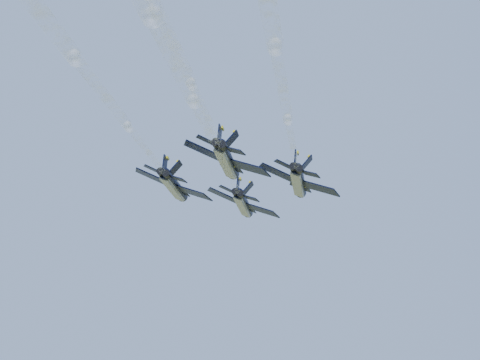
% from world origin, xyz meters
% --- Properties ---
extents(jet_lead, '(11.82, 16.20, 5.33)m').
position_xyz_m(jet_lead, '(-3.56, 12.55, 95.75)').
color(jet_lead, black).
extents(jet_left, '(11.82, 16.20, 5.33)m').
position_xyz_m(jet_left, '(-12.09, 1.12, 95.75)').
color(jet_left, black).
extents(jet_right, '(11.82, 16.20, 5.33)m').
position_xyz_m(jet_right, '(6.31, 2.00, 95.75)').
color(jet_right, black).
extents(jet_slot, '(11.82, 16.20, 5.33)m').
position_xyz_m(jet_slot, '(-2.23, -8.93, 95.75)').
color(jet_slot, black).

